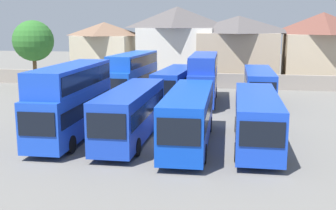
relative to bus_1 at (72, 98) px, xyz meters
name	(u,v)px	position (x,y,z in m)	size (l,w,h in m)	color
ground	(193,97)	(6.04, 18.10, -2.80)	(140.00, 140.00, 0.00)	slate
depot_boundary_wall	(200,80)	(6.04, 24.84, -1.90)	(56.00, 0.50, 1.80)	gray
bus_1	(72,98)	(0.00, 0.00, 0.00)	(2.83, 10.56, 4.98)	blue
bus_2	(131,111)	(4.07, 0.30, -0.82)	(2.76, 11.23, 3.48)	#183EBC
bus_3	(189,115)	(8.01, -0.25, -0.79)	(2.96, 11.47, 3.52)	#0D40C4
bus_4	(257,117)	(12.25, 0.36, -0.91)	(2.86, 11.11, 3.30)	blue
bus_5	(133,74)	(0.21, 15.25, -0.11)	(2.89, 10.87, 4.76)	blue
bus_6	(175,83)	(4.61, 15.02, -0.92)	(3.04, 10.65, 3.28)	blue
bus_7	(204,76)	(7.48, 14.75, -0.11)	(2.89, 10.49, 4.78)	blue
bus_8	(259,85)	(12.82, 14.94, -0.88)	(2.84, 10.82, 3.37)	blue
house_terrace_left	(105,50)	(-8.44, 31.95, 1.26)	(8.24, 7.26, 7.98)	beige
house_terrace_centre	(177,43)	(2.09, 31.89, 2.34)	(10.72, 6.90, 10.08)	silver
house_terrace_right	(238,48)	(10.49, 31.86, 1.68)	(11.08, 8.26, 8.81)	tan
house_terrace_far_right	(322,47)	(21.34, 32.31, 1.91)	(9.97, 8.06, 9.23)	#C6B293
tree_left_of_lot	(33,41)	(-14.10, 21.84, 2.87)	(4.96, 4.96, 8.18)	brown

